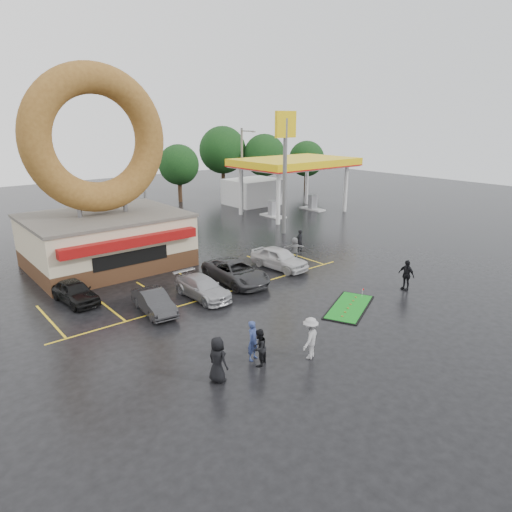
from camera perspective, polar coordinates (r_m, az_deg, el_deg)
ground at (r=24.80m, az=0.20°, el=-7.03°), size 120.00×120.00×0.00m
donut_shop at (r=32.99m, az=-18.61°, el=6.28°), size 10.20×8.70×13.50m
gas_station at (r=51.98m, az=2.52°, el=9.90°), size 12.30×13.65×5.90m
shell_sign at (r=40.35m, az=3.67°, el=13.09°), size 2.20×0.36×10.60m
streetlight_mid at (r=42.91m, az=-13.80°, el=9.39°), size 0.40×2.21×9.00m
streetlight_right at (r=50.05m, az=-1.70°, el=10.88°), size 0.40×2.21×9.00m
tree_far_a at (r=62.55m, az=1.07°, el=12.47°), size 5.60×5.60×8.00m
tree_far_b at (r=65.23m, az=6.34°, el=11.99°), size 4.90×4.90×7.00m
tree_far_c at (r=63.20m, az=-4.19°, el=13.07°), size 6.30×6.30×9.00m
tree_far_d at (r=57.32m, az=-9.63°, el=11.18°), size 4.90×4.90×7.00m
car_black at (r=27.78m, az=-21.72°, el=-4.16°), size 1.94×3.93×1.29m
car_dgrey at (r=25.13m, az=-12.63°, el=-5.62°), size 1.66×3.82×1.22m
car_silver at (r=26.70m, az=-6.69°, el=-3.94°), size 1.84×4.28×1.23m
car_grey at (r=28.84m, az=-2.52°, el=-2.01°), size 2.48×5.18×1.42m
car_white at (r=31.56m, az=2.92°, el=-0.27°), size 2.21×4.53×1.49m
person_blue at (r=19.91m, az=-0.35°, el=-10.51°), size 0.76×0.63×1.79m
person_blackjkt at (r=19.53m, az=0.39°, el=-11.37°), size 0.98×0.90×1.63m
person_hoodie at (r=20.16m, az=6.79°, el=-10.15°), size 1.39×1.12×1.88m
person_bystander at (r=18.46m, az=-4.83°, el=-12.77°), size 0.76×1.02×1.90m
person_cameraman at (r=29.07m, az=18.26°, el=-2.26°), size 0.53×1.13×1.88m
person_walker_near at (r=33.62m, az=4.83°, el=0.95°), size 1.60×1.24×1.69m
person_walker_far at (r=35.69m, az=5.46°, el=1.92°), size 0.63×0.42×1.74m
putting_green at (r=25.87m, az=11.58°, el=-6.26°), size 4.69×3.52×0.54m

